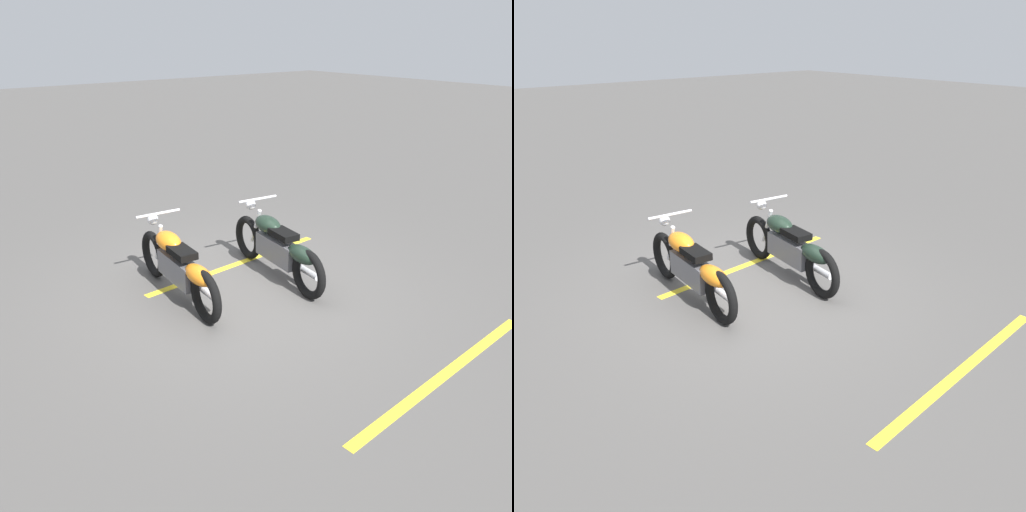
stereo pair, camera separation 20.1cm
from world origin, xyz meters
The scene contains 5 objects.
ground_plane centered at (0.00, 0.00, 0.00)m, with size 60.00×60.00×0.00m, color #514F4C.
motorcycle_bright_foreground centered at (-0.32, -0.71, 0.46)m, with size 2.23×0.62×1.04m.
motorcycle_dark_foreground centered at (-0.01, 0.71, 0.46)m, with size 2.23×0.62×1.04m.
parking_stripe_near centered at (-0.75, 0.54, 0.00)m, with size 3.20×0.12×0.01m, color yellow.
parking_stripe_mid centered at (2.83, 0.56, 0.00)m, with size 3.20×0.12×0.01m, color yellow.
Camera 1 is at (5.18, -3.80, 3.27)m, focal length 37.24 mm.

